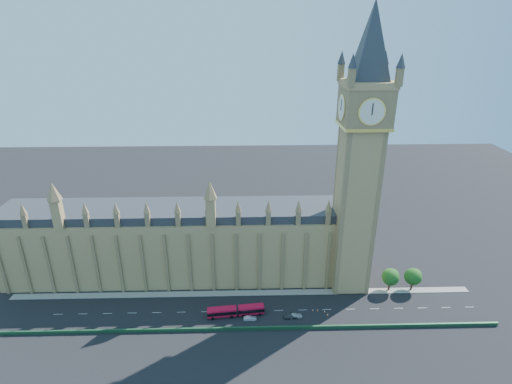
{
  "coord_description": "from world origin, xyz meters",
  "views": [
    {
      "loc": [
        1.66,
        -106.49,
        86.27
      ],
      "look_at": [
        4.82,
        10.0,
        38.26
      ],
      "focal_mm": 28.0,
      "sensor_mm": 36.0,
      "label": 1
    }
  ],
  "objects_px": {
    "car_white": "(295,316)",
    "car_silver": "(250,318)",
    "car_grey": "(291,316)",
    "red_bus": "(236,311)"
  },
  "relations": [
    {
      "from": "car_white",
      "to": "car_silver",
      "type": "bearing_deg",
      "value": 89.68
    },
    {
      "from": "car_grey",
      "to": "car_silver",
      "type": "height_order",
      "value": "car_grey"
    },
    {
      "from": "red_bus",
      "to": "car_silver",
      "type": "height_order",
      "value": "red_bus"
    },
    {
      "from": "red_bus",
      "to": "car_silver",
      "type": "bearing_deg",
      "value": -34.29
    },
    {
      "from": "car_silver",
      "to": "car_white",
      "type": "bearing_deg",
      "value": -88.54
    },
    {
      "from": "car_white",
      "to": "red_bus",
      "type": "bearing_deg",
      "value": 81.41
    },
    {
      "from": "car_grey",
      "to": "car_silver",
      "type": "relative_size",
      "value": 1.08
    },
    {
      "from": "red_bus",
      "to": "car_grey",
      "type": "xyz_separation_m",
      "value": [
        17.7,
        -1.76,
        -0.9
      ]
    },
    {
      "from": "car_grey",
      "to": "car_white",
      "type": "relative_size",
      "value": 0.93
    },
    {
      "from": "car_silver",
      "to": "car_white",
      "type": "distance_m",
      "value": 14.53
    }
  ]
}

